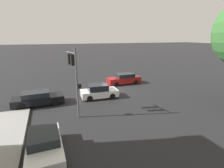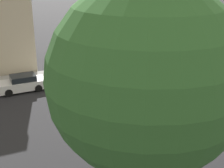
# 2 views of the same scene
# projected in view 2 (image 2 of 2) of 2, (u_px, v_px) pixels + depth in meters

# --- Properties ---
(ground_plane) EXTENTS (300.00, 300.00, 0.00)m
(ground_plane) POSITION_uv_depth(u_px,v_px,m) (175.00, 105.00, 25.08)
(ground_plane) COLOR black
(street_tree) EXTENTS (6.78, 6.78, 10.27)m
(street_tree) POSITION_uv_depth(u_px,v_px,m) (145.00, 79.00, 10.56)
(street_tree) COLOR #4C3823
(street_tree) RESTS_ON ground_plane
(traffic_signal) EXTENTS (0.84, 2.43, 5.77)m
(traffic_signal) POSITION_uv_depth(u_px,v_px,m) (84.00, 47.00, 26.28)
(traffic_signal) COLOR #515456
(traffic_signal) RESTS_ON ground_plane
(crossing_car_0) EXTENTS (4.06, 2.15, 1.50)m
(crossing_car_0) POSITION_uv_depth(u_px,v_px,m) (136.00, 90.00, 26.17)
(crossing_car_0) COLOR silver
(crossing_car_0) RESTS_ON ground_plane
(crossing_car_1) EXTENTS (4.75, 1.89, 1.47)m
(crossing_car_1) POSITION_uv_depth(u_px,v_px,m) (218.00, 104.00, 23.57)
(crossing_car_1) COLOR maroon
(crossing_car_1) RESTS_ON ground_plane
(crossing_car_2) EXTENTS (4.82, 2.15, 1.38)m
(crossing_car_2) POSITION_uv_depth(u_px,v_px,m) (106.00, 70.00, 31.50)
(crossing_car_2) COLOR black
(crossing_car_2) RESTS_ON ground_plane
(parked_car_0) EXTENTS (2.01, 4.14, 1.45)m
(parked_car_0) POSITION_uv_depth(u_px,v_px,m) (22.00, 83.00, 27.70)
(parked_car_0) COLOR silver
(parked_car_0) RESTS_ON ground_plane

